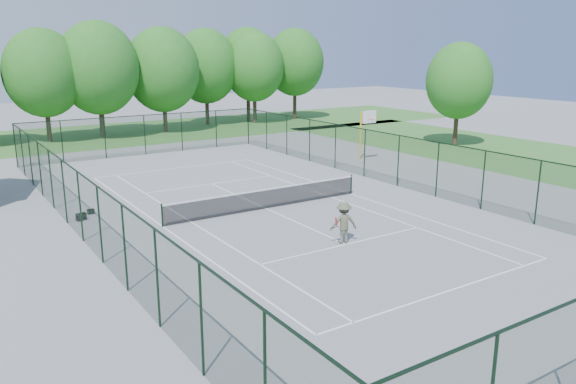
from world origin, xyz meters
name	(u,v)px	position (x,y,z in m)	size (l,w,h in m)	color
ground	(266,209)	(0.00, 0.00, 0.00)	(140.00, 140.00, 0.00)	gray
grass_far	(103,135)	(0.00, 30.00, 0.01)	(80.00, 16.00, 0.01)	#447F33
grass_side	(501,151)	(24.00, 4.00, 0.01)	(14.00, 40.00, 0.01)	#447F33
court_lines	(266,209)	(0.00, 0.00, 0.00)	(11.05, 23.85, 0.01)	white
tennis_net	(266,198)	(0.00, 0.00, 0.58)	(11.08, 0.08, 1.10)	black
fence_enclosure	(266,179)	(0.00, 0.00, 1.56)	(18.05, 36.05, 3.02)	#1A351F
tree_line_far	(97,70)	(0.00, 30.00, 5.99)	(39.40, 6.40, 9.70)	#412C20
basketball_goal	(365,125)	(12.46, 7.01, 2.57)	(1.20, 1.43, 3.65)	yellow
tree_side	(459,81)	(23.10, 7.90, 5.33)	(5.34, 5.34, 8.45)	#412C20
sports_bag_a	(81,217)	(-8.35, 3.07, 0.17)	(0.44, 0.26, 0.35)	black
sports_bag_b	(91,211)	(-7.70, 3.90, 0.13)	(0.32, 0.20, 0.25)	black
tennis_player	(344,223)	(0.02, -6.19, 0.88)	(1.88, 1.01, 1.76)	#545841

